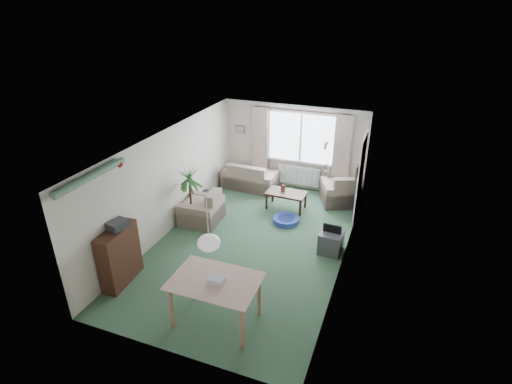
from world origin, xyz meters
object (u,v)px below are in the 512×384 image
(coffee_table, at_px, (286,200))
(tv_cube, at_px, (331,242))
(pet_bed, at_px, (286,220))
(bookshelf, at_px, (119,256))
(armchair_corner, at_px, (341,188))
(houseplant, at_px, (190,196))
(sofa, at_px, (250,175))
(dining_table, at_px, (216,301))
(armchair_left, at_px, (201,206))

(coffee_table, height_order, tv_cube, tv_cube)
(pet_bed, bearing_deg, bookshelf, -124.95)
(armchair_corner, bearing_deg, houseplant, 15.03)
(tv_cube, bearing_deg, coffee_table, 137.11)
(sofa, bearing_deg, dining_table, 107.53)
(armchair_left, relative_size, dining_table, 0.70)
(armchair_left, distance_m, coffee_table, 2.22)
(pet_bed, bearing_deg, dining_table, -91.91)
(dining_table, relative_size, tv_cube, 2.57)
(bookshelf, distance_m, dining_table, 2.19)
(armchair_left, xyz_separation_m, dining_table, (1.82, -2.91, -0.00))
(armchair_corner, relative_size, tv_cube, 1.82)
(tv_cube, bearing_deg, houseplant, -175.92)
(sofa, xyz_separation_m, tv_cube, (2.80, -2.39, -0.15))
(coffee_table, xyz_separation_m, dining_table, (0.10, -4.29, 0.19))
(coffee_table, bearing_deg, sofa, 147.30)
(pet_bed, bearing_deg, houseplant, -157.26)
(dining_table, relative_size, pet_bed, 2.12)
(armchair_left, xyz_separation_m, coffee_table, (1.72, 1.39, -0.19))
(armchair_left, relative_size, houseplant, 0.62)
(coffee_table, distance_m, dining_table, 4.30)
(armchair_corner, xyz_separation_m, dining_table, (-1.15, -5.12, -0.01))
(houseplant, bearing_deg, pet_bed, 22.74)
(sofa, relative_size, pet_bed, 2.43)
(sofa, distance_m, armchair_left, 2.27)
(armchair_left, xyz_separation_m, houseplant, (-0.15, -0.20, 0.34))
(houseplant, bearing_deg, tv_cube, 0.68)
(tv_cube, bearing_deg, pet_bed, 149.81)
(houseplant, distance_m, dining_table, 3.37)
(coffee_table, height_order, dining_table, dining_table)
(tv_cube, relative_size, pet_bed, 0.83)
(sofa, distance_m, coffee_table, 1.58)
(houseplant, bearing_deg, dining_table, -53.95)
(tv_cube, height_order, pet_bed, tv_cube)
(sofa, height_order, armchair_corner, armchair_corner)
(sofa, height_order, dining_table, dining_table)
(coffee_table, bearing_deg, houseplant, -139.77)
(bookshelf, bearing_deg, tv_cube, 30.72)
(dining_table, bearing_deg, sofa, 105.45)
(sofa, xyz_separation_m, armchair_corner, (2.58, -0.02, 0.04))
(houseplant, bearing_deg, coffee_table, 40.23)
(armchair_left, distance_m, pet_bed, 2.09)
(armchair_left, xyz_separation_m, pet_bed, (1.94, 0.68, -0.35))
(dining_table, distance_m, pet_bed, 3.60)
(coffee_table, xyz_separation_m, tv_cube, (1.48, -1.54, 0.01))
(armchair_corner, height_order, houseplant, houseplant)
(coffee_table, bearing_deg, pet_bed, -72.95)
(armchair_left, height_order, coffee_table, armchair_left)
(armchair_corner, distance_m, tv_cube, 2.39)
(sofa, xyz_separation_m, bookshelf, (-0.74, -4.82, 0.19))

